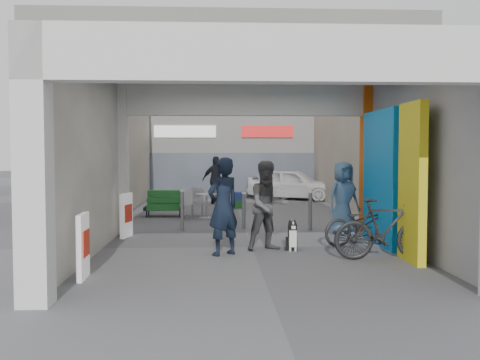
{
  "coord_description": "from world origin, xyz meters",
  "views": [
    {
      "loc": [
        -0.74,
        -10.75,
        1.93
      ],
      "look_at": [
        -0.19,
        1.0,
        1.32
      ],
      "focal_mm": 40.0,
      "sensor_mm": 36.0,
      "label": 1
    }
  ],
  "objects": [
    {
      "name": "ground",
      "position": [
        0.0,
        0.0,
        0.0
      ],
      "size": [
        90.0,
        90.0,
        0.0
      ],
      "primitive_type": "plane",
      "color": "#5B5B60",
      "rests_on": "ground"
    },
    {
      "name": "arcade_canopy",
      "position": [
        0.54,
        -0.82,
        2.3
      ],
      "size": [
        6.4,
        6.45,
        6.4
      ],
      "color": "silver",
      "rests_on": "ground"
    },
    {
      "name": "far_building",
      "position": [
        -0.0,
        13.99,
        3.99
      ],
      "size": [
        18.0,
        4.08,
        8.0
      ],
      "color": "silver",
      "rests_on": "ground"
    },
    {
      "name": "plaza_bldg_left",
      "position": [
        -4.5,
        7.5,
        2.5
      ],
      "size": [
        2.0,
        9.0,
        5.0
      ],
      "primitive_type": "cube",
      "color": "#ADA58F",
      "rests_on": "ground"
    },
    {
      "name": "plaza_bldg_right",
      "position": [
        4.5,
        7.5,
        2.5
      ],
      "size": [
        2.0,
        9.0,
        5.0
      ],
      "primitive_type": "cube",
      "color": "#ADA58F",
      "rests_on": "ground"
    },
    {
      "name": "bollard_left",
      "position": [
        -1.55,
        2.35,
        0.49
      ],
      "size": [
        0.09,
        0.09,
        0.98
      ],
      "primitive_type": "cylinder",
      "color": "gray",
      "rests_on": "ground"
    },
    {
      "name": "bollard_center",
      "position": [
        -0.02,
        2.58,
        0.45
      ],
      "size": [
        0.09,
        0.09,
        0.9
      ],
      "primitive_type": "cylinder",
      "color": "gray",
      "rests_on": "ground"
    },
    {
      "name": "bollard_right",
      "position": [
        1.61,
        2.26,
        0.47
      ],
      "size": [
        0.09,
        0.09,
        0.94
      ],
      "primitive_type": "cylinder",
      "color": "gray",
      "rests_on": "ground"
    },
    {
      "name": "advert_board_near",
      "position": [
        -2.75,
        -2.61,
        0.51
      ],
      "size": [
        0.1,
        0.55,
        1.0
      ],
      "rotation": [
        0.0,
        0.0,
        0.01
      ],
      "color": "silver",
      "rests_on": "ground"
    },
    {
      "name": "advert_board_far",
      "position": [
        -2.75,
        1.38,
        0.51
      ],
      "size": [
        0.21,
        0.55,
        1.0
      ],
      "rotation": [
        0.0,
        0.0,
        -0.24
      ],
      "color": "silver",
      "rests_on": "ground"
    },
    {
      "name": "cafe_set",
      "position": [
        -1.1,
        5.08,
        0.3
      ],
      "size": [
        1.42,
        1.14,
        0.86
      ],
      "rotation": [
        0.0,
        0.0,
        -0.03
      ],
      "color": "#9A9A9F",
      "rests_on": "ground"
    },
    {
      "name": "produce_stand",
      "position": [
        -2.27,
        5.31,
        0.31
      ],
      "size": [
        1.18,
        0.64,
        0.78
      ],
      "rotation": [
        0.0,
        0.0,
        -0.14
      ],
      "color": "black",
      "rests_on": "ground"
    },
    {
      "name": "crate_stack",
      "position": [
        0.05,
        7.56,
        0.28
      ],
      "size": [
        0.49,
        0.4,
        0.56
      ],
      "rotation": [
        0.0,
        0.0,
        0.11
      ],
      "color": "#18541F",
      "rests_on": "ground"
    },
    {
      "name": "border_collie",
      "position": [
        0.77,
        -0.39,
        0.25
      ],
      "size": [
        0.23,
        0.45,
        0.62
      ],
      "rotation": [
        0.0,
        0.0,
        -0.14
      ],
      "color": "black",
      "rests_on": "ground"
    },
    {
      "name": "man_with_dog",
      "position": [
        -0.59,
        -0.81,
        0.92
      ],
      "size": [
        0.8,
        0.74,
        1.83
      ],
      "primitive_type": "imported",
      "rotation": [
        0.0,
        0.0,
        3.76
      ],
      "color": "black",
      "rests_on": "ground"
    },
    {
      "name": "man_back_turned",
      "position": [
        0.3,
        -0.34,
        0.88
      ],
      "size": [
        1.01,
        0.89,
        1.76
      ],
      "primitive_type": "imported",
      "rotation": [
        0.0,
        0.0,
        0.31
      ],
      "color": "#414144",
      "rests_on": "ground"
    },
    {
      "name": "man_elderly",
      "position": [
        2.27,
        1.61,
        0.85
      ],
      "size": [
        0.98,
        0.83,
        1.71
      ],
      "primitive_type": "imported",
      "rotation": [
        0.0,
        0.0,
        0.4
      ],
      "color": "#52779F",
      "rests_on": "ground"
    },
    {
      "name": "man_crates",
      "position": [
        -0.69,
        9.09,
        0.89
      ],
      "size": [
        1.08,
        0.54,
        1.78
      ],
      "primitive_type": "imported",
      "rotation": [
        0.0,
        0.0,
        3.03
      ],
      "color": "black",
      "rests_on": "ground"
    },
    {
      "name": "bicycle_front",
      "position": [
        2.3,
        0.03,
        0.46
      ],
      "size": [
        1.83,
        1.01,
        0.91
      ],
      "primitive_type": "imported",
      "rotation": [
        0.0,
        0.0,
        1.82
      ],
      "color": "black",
      "rests_on": "ground"
    },
    {
      "name": "bicycle_rear",
      "position": [
        2.3,
        -1.4,
        0.55
      ],
      "size": [
        1.85,
        0.57,
        1.1
      ],
      "primitive_type": "imported",
      "rotation": [
        0.0,
        0.0,
        1.54
      ],
      "color": "black",
      "rests_on": "ground"
    },
    {
      "name": "white_van",
      "position": [
        2.45,
        10.78,
        0.63
      ],
      "size": [
        3.99,
        2.86,
        1.26
      ],
      "primitive_type": "imported",
      "rotation": [
        0.0,
        0.0,
        1.16
      ],
      "color": "silver",
      "rests_on": "ground"
    }
  ]
}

